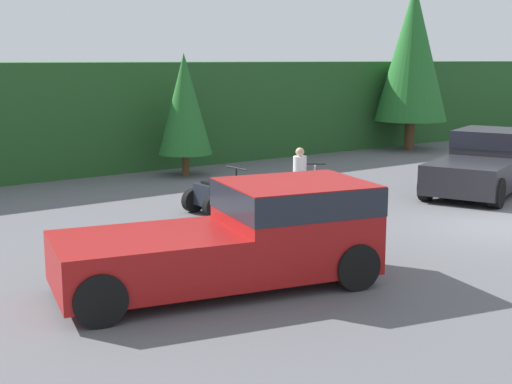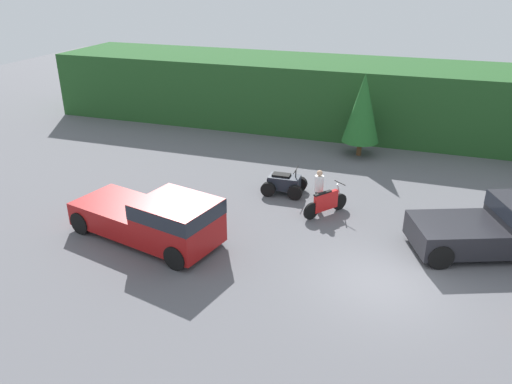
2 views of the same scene
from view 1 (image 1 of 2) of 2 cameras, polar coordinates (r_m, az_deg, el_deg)
name	(u,v)px [view 1 (image 1 of 2)]	position (r m, az deg, el deg)	size (l,w,h in m)	color
ground_plane	(504,226)	(18.57, 19.25, -2.62)	(80.00, 80.00, 0.00)	#5B5B60
hillside_backdrop	(176,110)	(30.21, -6.43, 6.56)	(44.00, 6.00, 3.93)	#235123
tree_left	(185,104)	(25.06, -5.73, 7.01)	(1.88, 1.88, 4.27)	brown
tree_mid_left	(413,53)	(32.97, 12.42, 10.81)	(3.23, 3.23, 7.35)	brown
pickup_truck_red	(247,233)	(12.82, -0.72, -3.29)	(6.00, 3.46, 1.84)	maroon
pickup_truck_second	(486,160)	(23.30, 17.91, 2.48)	(5.62, 3.94, 1.84)	#232328
dirt_bike	(316,193)	(19.22, 4.84, -0.10)	(1.39, 1.81, 1.21)	black
quad_atv	(222,195)	(19.09, -2.76, -0.28)	(1.84, 1.26, 1.17)	black
rider_person	(300,177)	(19.11, 3.51, 1.21)	(0.50, 0.50, 1.74)	black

